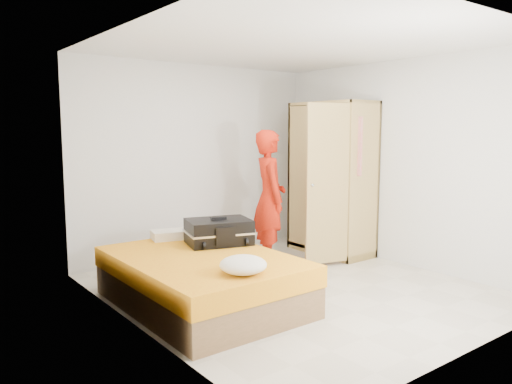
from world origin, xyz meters
TOP-DOWN VIEW (x-y plane):
  - room at (0.00, 0.00)m, footprint 4.00×4.02m
  - bed at (-1.05, 0.17)m, footprint 1.42×2.02m
  - wardrobe at (1.45, 0.87)m, footprint 1.15×1.20m
  - person at (0.42, 0.93)m, footprint 0.63×0.74m
  - suitcase at (-0.64, 0.50)m, footprint 0.80×0.67m
  - round_cushion at (-1.09, -0.57)m, footprint 0.41×0.41m
  - pillow at (-0.88, 1.02)m, footprint 0.58×0.39m

SIDE VIEW (x-z plane):
  - bed at x=-1.05m, z-range 0.00..0.50m
  - pillow at x=-0.88m, z-range 0.50..0.60m
  - round_cushion at x=-1.09m, z-range 0.50..0.66m
  - suitcase at x=-0.64m, z-range 0.48..0.78m
  - person at x=0.42m, z-range 0.00..1.72m
  - wardrobe at x=1.45m, z-range -0.05..2.05m
  - room at x=0.00m, z-range 0.00..2.60m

